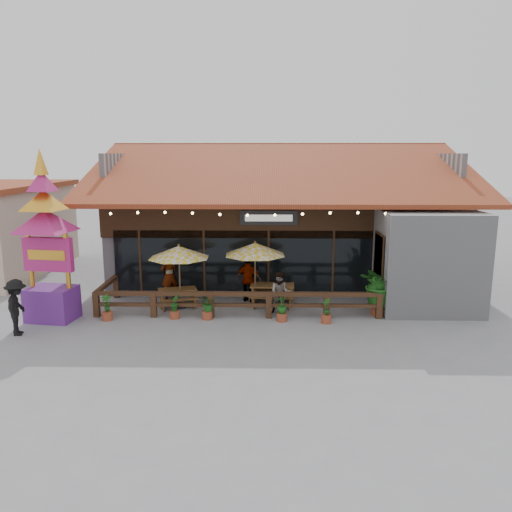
{
  "coord_description": "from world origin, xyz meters",
  "views": [
    {
      "loc": [
        -0.63,
        -17.04,
        5.58
      ],
      "look_at": [
        -0.98,
        1.5,
        1.78
      ],
      "focal_mm": 35.0,
      "sensor_mm": 36.0,
      "label": 1
    }
  ],
  "objects_px": {
    "umbrella_left": "(179,252)",
    "picnic_table_right": "(272,291)",
    "thai_sign_tower": "(46,225)",
    "umbrella_right": "(255,249)",
    "picnic_table_left": "(178,295)",
    "tropical_plant": "(379,285)",
    "pedestrian": "(17,307)"
  },
  "relations": [
    {
      "from": "picnic_table_left",
      "to": "tropical_plant",
      "type": "height_order",
      "value": "tropical_plant"
    },
    {
      "from": "tropical_plant",
      "to": "umbrella_right",
      "type": "bearing_deg",
      "value": 166.23
    },
    {
      "from": "umbrella_right",
      "to": "tropical_plant",
      "type": "bearing_deg",
      "value": -13.77
    },
    {
      "from": "umbrella_right",
      "to": "thai_sign_tower",
      "type": "xyz_separation_m",
      "value": [
        -6.89,
        -1.79,
        1.13
      ]
    },
    {
      "from": "thai_sign_tower",
      "to": "picnic_table_right",
      "type": "bearing_deg",
      "value": 13.94
    },
    {
      "from": "picnic_table_left",
      "to": "umbrella_left",
      "type": "bearing_deg",
      "value": -56.08
    },
    {
      "from": "picnic_table_left",
      "to": "pedestrian",
      "type": "bearing_deg",
      "value": -145.7
    },
    {
      "from": "picnic_table_left",
      "to": "pedestrian",
      "type": "height_order",
      "value": "pedestrian"
    },
    {
      "from": "umbrella_right",
      "to": "tropical_plant",
      "type": "height_order",
      "value": "umbrella_right"
    },
    {
      "from": "picnic_table_left",
      "to": "picnic_table_right",
      "type": "relative_size",
      "value": 0.98
    },
    {
      "from": "umbrella_left",
      "to": "picnic_table_left",
      "type": "height_order",
      "value": "umbrella_left"
    },
    {
      "from": "umbrella_right",
      "to": "thai_sign_tower",
      "type": "distance_m",
      "value": 7.21
    },
    {
      "from": "umbrella_right",
      "to": "picnic_table_right",
      "type": "distance_m",
      "value": 1.74
    },
    {
      "from": "umbrella_left",
      "to": "pedestrian",
      "type": "bearing_deg",
      "value": -148.21
    },
    {
      "from": "tropical_plant",
      "to": "pedestrian",
      "type": "height_order",
      "value": "tropical_plant"
    },
    {
      "from": "umbrella_right",
      "to": "picnic_table_left",
      "type": "bearing_deg",
      "value": -176.39
    },
    {
      "from": "umbrella_left",
      "to": "picnic_table_right",
      "type": "height_order",
      "value": "umbrella_left"
    },
    {
      "from": "picnic_table_right",
      "to": "tropical_plant",
      "type": "relative_size",
      "value": 0.89
    },
    {
      "from": "umbrella_left",
      "to": "pedestrian",
      "type": "relative_size",
      "value": 1.67
    },
    {
      "from": "picnic_table_right",
      "to": "umbrella_right",
      "type": "bearing_deg",
      "value": -173.04
    },
    {
      "from": "picnic_table_right",
      "to": "umbrella_left",
      "type": "bearing_deg",
      "value": -172.32
    },
    {
      "from": "thai_sign_tower",
      "to": "tropical_plant",
      "type": "relative_size",
      "value": 3.23
    },
    {
      "from": "picnic_table_left",
      "to": "thai_sign_tower",
      "type": "relative_size",
      "value": 0.27
    },
    {
      "from": "picnic_table_right",
      "to": "tropical_plant",
      "type": "xyz_separation_m",
      "value": [
        3.72,
        -1.15,
        0.57
      ]
    },
    {
      "from": "tropical_plant",
      "to": "picnic_table_right",
      "type": "bearing_deg",
      "value": 162.86
    },
    {
      "from": "picnic_table_left",
      "to": "picnic_table_right",
      "type": "bearing_deg",
      "value": 4.22
    },
    {
      "from": "umbrella_right",
      "to": "picnic_table_right",
      "type": "relative_size",
      "value": 1.74
    },
    {
      "from": "umbrella_left",
      "to": "umbrella_right",
      "type": "relative_size",
      "value": 1.01
    },
    {
      "from": "picnic_table_right",
      "to": "tropical_plant",
      "type": "distance_m",
      "value": 3.93
    },
    {
      "from": "umbrella_left",
      "to": "picnic_table_right",
      "type": "bearing_deg",
      "value": 7.68
    },
    {
      "from": "umbrella_right",
      "to": "pedestrian",
      "type": "bearing_deg",
      "value": -156.26
    },
    {
      "from": "umbrella_right",
      "to": "picnic_table_right",
      "type": "height_order",
      "value": "umbrella_right"
    }
  ]
}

